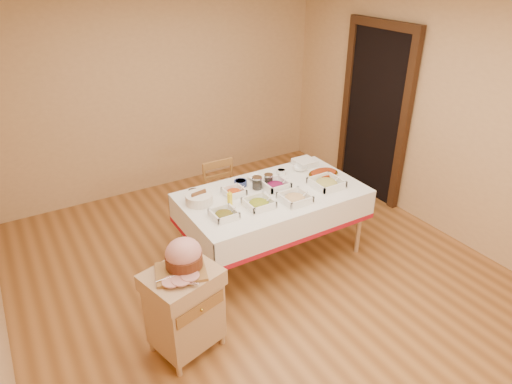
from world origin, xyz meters
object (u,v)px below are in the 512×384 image
at_px(preserve_jar_left, 257,183).
at_px(dining_chair, 224,199).
at_px(preserve_jar_right, 268,180).
at_px(brass_platter, 323,174).
at_px(plate_stack, 305,163).
at_px(ham_on_board, 183,257).
at_px(mustard_bottle, 230,199).
at_px(dining_table, 273,206).
at_px(bread_basket, 199,199).
at_px(butcher_cart, 184,306).

bearing_deg(preserve_jar_left, dining_chair, 104.97).
distance_m(preserve_jar_right, brass_platter, 0.63).
distance_m(plate_stack, brass_platter, 0.32).
bearing_deg(ham_on_board, mustard_bottle, 42.17).
height_order(preserve_jar_left, preserve_jar_right, preserve_jar_left).
relative_size(preserve_jar_left, preserve_jar_right, 1.07).
bearing_deg(dining_table, dining_chair, 109.20).
distance_m(bread_basket, plate_stack, 1.39).
xyz_separation_m(preserve_jar_right, plate_stack, (0.61, 0.20, -0.02)).
bearing_deg(ham_on_board, plate_stack, 28.98).
relative_size(ham_on_board, mustard_bottle, 2.55).
height_order(dining_chair, bread_basket, bread_basket).
relative_size(preserve_jar_left, mustard_bottle, 0.84).
bearing_deg(preserve_jar_right, ham_on_board, -146.65).
relative_size(dining_table, bread_basket, 6.97).
height_order(dining_chair, brass_platter, dining_chair).
relative_size(butcher_cart, preserve_jar_right, 6.28).
height_order(ham_on_board, plate_stack, ham_on_board).
height_order(dining_table, plate_stack, plate_stack).
distance_m(mustard_bottle, brass_platter, 1.16).
bearing_deg(ham_on_board, preserve_jar_right, 33.35).
height_order(ham_on_board, mustard_bottle, ham_on_board).
bearing_deg(preserve_jar_right, plate_stack, 18.39).
bearing_deg(dining_chair, bread_basket, -136.33).
height_order(dining_table, preserve_jar_right, preserve_jar_right).
xyz_separation_m(ham_on_board, plate_stack, (1.91, 1.06, -0.08)).
xyz_separation_m(bread_basket, plate_stack, (1.38, 0.19, -0.02)).
xyz_separation_m(dining_chair, bread_basket, (-0.49, -0.47, 0.37)).
distance_m(butcher_cart, ham_on_board, 0.44).
bearing_deg(butcher_cart, ham_on_board, 38.13).
bearing_deg(preserve_jar_left, preserve_jar_right, 2.94).
height_order(dining_table, preserve_jar_left, preserve_jar_left).
distance_m(butcher_cart, preserve_jar_right, 1.65).
bearing_deg(mustard_bottle, plate_stack, 17.81).
relative_size(dining_chair, preserve_jar_left, 6.64).
relative_size(preserve_jar_left, brass_platter, 0.38).
bearing_deg(mustard_bottle, preserve_jar_left, 21.83).
relative_size(dining_table, dining_chair, 2.12).
xyz_separation_m(mustard_bottle, brass_platter, (1.15, 0.05, -0.05)).
bearing_deg(preserve_jar_left, plate_stack, 15.62).
bearing_deg(brass_platter, plate_stack, 91.45).
xyz_separation_m(ham_on_board, bread_basket, (0.53, 0.87, -0.06)).
relative_size(ham_on_board, plate_stack, 1.78).
height_order(butcher_cart, plate_stack, plate_stack).
distance_m(dining_table, plate_stack, 0.78).
bearing_deg(preserve_jar_left, bread_basket, 177.78).
bearing_deg(ham_on_board, dining_table, 29.09).
height_order(dining_table, ham_on_board, ham_on_board).
distance_m(ham_on_board, plate_stack, 2.18).
xyz_separation_m(butcher_cart, ham_on_board, (0.04, 0.03, 0.44)).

